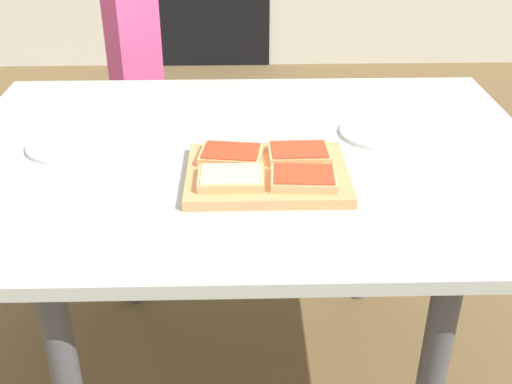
% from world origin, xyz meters
% --- Properties ---
extents(ground_plane, '(16.00, 16.00, 0.00)m').
position_xyz_m(ground_plane, '(0.00, 0.00, 0.00)').
color(ground_plane, brown).
extents(dining_table, '(1.35, 0.98, 0.71)m').
position_xyz_m(dining_table, '(0.00, 0.00, 0.63)').
color(dining_table, '#AEB5A8').
rests_on(dining_table, ground).
extents(cutting_board, '(0.33, 0.26, 0.02)m').
position_xyz_m(cutting_board, '(0.04, -0.13, 0.72)').
color(cutting_board, tan).
rests_on(cutting_board, dining_table).
extents(pizza_slice_far_right, '(0.13, 0.10, 0.02)m').
position_xyz_m(pizza_slice_far_right, '(0.11, -0.08, 0.74)').
color(pizza_slice_far_right, '#E7A065').
rests_on(pizza_slice_far_right, cutting_board).
extents(pizza_slice_near_right, '(0.14, 0.10, 0.02)m').
position_xyz_m(pizza_slice_near_right, '(0.11, -0.19, 0.74)').
color(pizza_slice_near_right, '#E7A065').
rests_on(pizza_slice_near_right, cutting_board).
extents(pizza_slice_far_left, '(0.14, 0.11, 0.02)m').
position_xyz_m(pizza_slice_far_left, '(-0.04, -0.08, 0.74)').
color(pizza_slice_far_left, '#E7A065').
rests_on(pizza_slice_far_left, cutting_board).
extents(pizza_slice_near_left, '(0.13, 0.10, 0.02)m').
position_xyz_m(pizza_slice_near_left, '(-0.04, -0.19, 0.74)').
color(pizza_slice_near_left, '#E7A065').
rests_on(pizza_slice_near_left, cutting_board).
extents(plate_white_right, '(0.20, 0.20, 0.01)m').
position_xyz_m(plate_white_right, '(0.32, 0.09, 0.72)').
color(plate_white_right, white).
rests_on(plate_white_right, dining_table).
extents(plate_white_left, '(0.20, 0.20, 0.01)m').
position_xyz_m(plate_white_left, '(-0.41, 0.03, 0.72)').
color(plate_white_left, white).
rests_on(plate_white_left, dining_table).
extents(child_left, '(0.23, 0.28, 1.13)m').
position_xyz_m(child_left, '(-0.39, 0.88, 0.65)').
color(child_left, '#38484E').
rests_on(child_left, ground).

